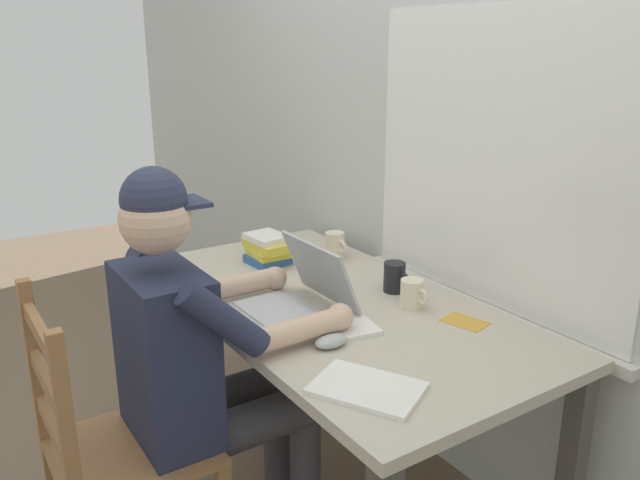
{
  "coord_description": "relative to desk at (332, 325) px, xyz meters",
  "views": [
    {
      "loc": [
        1.59,
        -1.09,
        1.53
      ],
      "look_at": [
        0.01,
        -0.05,
        0.95
      ],
      "focal_mm": 35.47,
      "sensor_mm": 36.0,
      "label": 1
    }
  ],
  "objects": [
    {
      "name": "paper_pile_back_corner",
      "position": [
        0.18,
        -0.09,
        0.09
      ],
      "size": [
        0.22,
        0.21,
        0.01
      ],
      "primitive_type": "cube",
      "rotation": [
        0.0,
        0.0,
        -0.16
      ],
      "color": "white",
      "rests_on": "desk"
    },
    {
      "name": "paper_pile_near_laptop",
      "position": [
        0.51,
        -0.25,
        0.09
      ],
      "size": [
        0.31,
        0.28,
        0.01
      ],
      "primitive_type": "cube",
      "rotation": [
        0.0,
        0.0,
        0.5
      ],
      "color": "white",
      "rests_on": "desk"
    },
    {
      "name": "back_wall",
      "position": [
        0.0,
        0.48,
        0.66
      ],
      "size": [
        6.0,
        0.08,
        2.6
      ],
      "color": "beige",
      "rests_on": "ground"
    },
    {
      "name": "coffee_mug_dark",
      "position": [
        0.05,
        0.23,
        0.14
      ],
      "size": [
        0.11,
        0.07,
        0.1
      ],
      "color": "black",
      "rests_on": "desk"
    },
    {
      "name": "landscape_photo_print",
      "position": [
        0.36,
        0.24,
        0.09
      ],
      "size": [
        0.15,
        0.12,
        0.0
      ],
      "primitive_type": "cube",
      "rotation": [
        0.0,
        0.0,
        0.25
      ],
      "color": "gold",
      "rests_on": "desk"
    },
    {
      "name": "coffee_mug_white",
      "position": [
        -0.36,
        0.27,
        0.14
      ],
      "size": [
        0.11,
        0.08,
        0.1
      ],
      "color": "beige",
      "rests_on": "desk"
    },
    {
      "name": "desk",
      "position": [
        0.0,
        0.0,
        0.0
      ],
      "size": [
        1.51,
        0.79,
        0.73
      ],
      "color": "#BCB29E",
      "rests_on": "ground"
    },
    {
      "name": "laptop",
      "position": [
        0.01,
        -0.15,
        0.14
      ],
      "size": [
        0.33,
        0.32,
        0.22
      ],
      "color": "#ADAFB2",
      "rests_on": "desk"
    },
    {
      "name": "book_stack_main",
      "position": [
        -0.45,
        0.01,
        0.14
      ],
      "size": [
        0.2,
        0.16,
        0.11
      ],
      "color": "#2D5B9E",
      "rests_on": "desk"
    },
    {
      "name": "coffee_mug_spare",
      "position": [
        0.18,
        0.19,
        0.13
      ],
      "size": [
        0.11,
        0.07,
        0.09
      ],
      "color": "beige",
      "rests_on": "desk"
    },
    {
      "name": "seated_person",
      "position": [
        0.02,
        -0.47,
        0.04
      ],
      "size": [
        0.5,
        0.6,
        1.24
      ],
      "color": "#232842",
      "rests_on": "ground"
    },
    {
      "name": "computer_mouse",
      "position": [
        0.27,
        -0.19,
        0.1
      ],
      "size": [
        0.06,
        0.1,
        0.03
      ],
      "primitive_type": "ellipsoid",
      "color": "#ADAFB2",
      "rests_on": "desk"
    },
    {
      "name": "wooden_chair",
      "position": [
        0.02,
        -0.75,
        -0.18
      ],
      "size": [
        0.42,
        0.42,
        0.93
      ],
      "color": "olive",
      "rests_on": "ground"
    }
  ]
}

